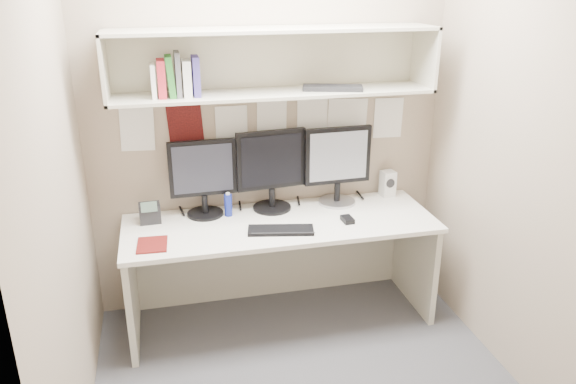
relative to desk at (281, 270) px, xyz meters
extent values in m
cube|color=#444449|center=(0.00, -0.65, -0.37)|extent=(2.40, 2.00, 0.01)
cube|color=gray|center=(0.00, 0.35, 0.93)|extent=(2.40, 0.02, 2.60)
cube|color=gray|center=(0.00, -1.65, 0.93)|extent=(2.40, 0.02, 2.60)
cube|color=gray|center=(-1.20, -0.65, 0.93)|extent=(0.02, 2.00, 2.60)
cube|color=gray|center=(1.20, -0.65, 0.93)|extent=(0.02, 2.00, 2.60)
cube|color=white|center=(0.00, -0.01, 0.35)|extent=(2.00, 0.70, 0.03)
cube|color=beige|center=(0.00, 0.32, -0.02)|extent=(1.96, 0.02, 0.70)
cube|color=beige|center=(0.00, 0.16, 1.16)|extent=(2.00, 0.38, 0.02)
cube|color=beige|center=(0.00, 0.16, 1.54)|extent=(2.00, 0.38, 0.02)
cube|color=beige|center=(0.00, 0.34, 1.35)|extent=(2.00, 0.02, 0.40)
cube|color=beige|center=(-0.99, 0.16, 1.35)|extent=(0.02, 0.38, 0.40)
cube|color=beige|center=(0.99, 0.16, 1.35)|extent=(0.02, 0.38, 0.40)
cylinder|color=black|center=(-0.46, 0.21, 0.37)|extent=(0.24, 0.24, 0.02)
cylinder|color=black|center=(-0.46, 0.21, 0.44)|extent=(0.04, 0.04, 0.12)
cube|color=black|center=(-0.46, 0.22, 0.69)|extent=(0.44, 0.05, 0.37)
cube|color=black|center=(-0.46, 0.20, 0.69)|extent=(0.38, 0.02, 0.32)
cylinder|color=black|center=(-0.01, 0.21, 0.37)|extent=(0.26, 0.26, 0.02)
cylinder|color=black|center=(-0.01, 0.21, 0.45)|extent=(0.04, 0.04, 0.13)
cube|color=black|center=(-0.01, 0.22, 0.71)|extent=(0.47, 0.08, 0.40)
cube|color=black|center=(-0.01, 0.20, 0.71)|extent=(0.41, 0.05, 0.34)
cylinder|color=#A5A5AA|center=(0.45, 0.21, 0.37)|extent=(0.25, 0.25, 0.02)
cylinder|color=black|center=(0.45, 0.21, 0.45)|extent=(0.04, 0.04, 0.13)
cube|color=black|center=(0.45, 0.22, 0.71)|extent=(0.46, 0.05, 0.39)
cube|color=#B0B0B5|center=(0.45, 0.20, 0.71)|extent=(0.40, 0.02, 0.34)
cube|color=black|center=(-0.03, -0.16, 0.37)|extent=(0.43, 0.22, 0.02)
cube|color=black|center=(0.42, -0.11, 0.38)|extent=(0.07, 0.11, 0.03)
cube|color=silver|center=(0.84, 0.26, 0.46)|extent=(0.10, 0.10, 0.18)
cylinder|color=black|center=(0.84, 0.21, 0.47)|extent=(0.06, 0.01, 0.06)
cylinder|color=navy|center=(-0.31, 0.16, 0.44)|extent=(0.05, 0.05, 0.15)
cylinder|color=white|center=(-0.31, 0.16, 0.52)|extent=(0.03, 0.03, 0.02)
cube|color=#5D120F|center=(-0.81, -0.17, 0.37)|extent=(0.18, 0.22, 0.01)
cube|color=black|center=(-0.82, 0.18, 0.42)|extent=(0.14, 0.12, 0.12)
cube|color=#4C6659|center=(-0.82, 0.12, 0.49)|extent=(0.10, 0.01, 0.07)
cube|color=white|center=(-0.72, 0.14, 1.27)|extent=(0.03, 0.16, 0.20)
cube|color=red|center=(-0.68, 0.14, 1.28)|extent=(0.05, 0.16, 0.22)
cube|color=#236B24|center=(-0.62, 0.14, 1.29)|extent=(0.04, 0.16, 0.24)
cube|color=#4F4F54|center=(-0.58, 0.14, 1.30)|extent=(0.03, 0.16, 0.26)
cube|color=silver|center=(-0.53, 0.14, 1.28)|extent=(0.05, 0.16, 0.21)
cube|color=#3E3381|center=(-0.48, 0.14, 1.29)|extent=(0.04, 0.16, 0.23)
cube|color=black|center=(0.36, 0.12, 1.19)|extent=(0.40, 0.24, 0.03)
camera|label=1|loc=(-0.70, -3.23, 1.85)|focal=35.00mm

